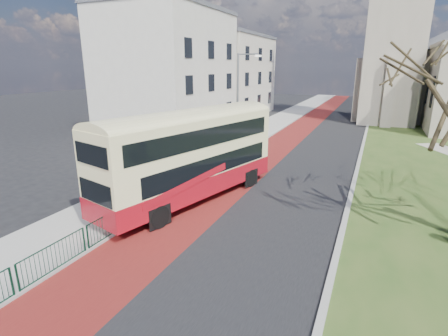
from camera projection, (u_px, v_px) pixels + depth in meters
The scene contains 12 objects.
ground at pixel (180, 243), 14.49m from camera, with size 160.00×160.00×0.00m, color black.
road_carriageway at pixel (307, 147), 31.51m from camera, with size 9.00×120.00×0.01m, color black.
bus_lane at pixel (278, 145), 32.55m from camera, with size 3.40×120.00×0.01m, color #591414.
pavement_west at pixel (240, 141), 33.99m from camera, with size 4.00×120.00×0.12m, color gray.
kerb_west at pixel (260, 142), 33.22m from camera, with size 0.25×120.00×0.13m, color #999993.
kerb_east at pixel (363, 147), 31.49m from camera, with size 0.25×80.00×0.13m, color #999993.
pedestrian_railing at pixel (170, 190), 18.99m from camera, with size 0.07×24.00×1.12m.
gothic_church at pixel (444, 10), 39.42m from camera, with size 16.38×18.00×40.00m.
street_block_near at pixel (169, 71), 37.38m from camera, with size 10.30×14.30×13.00m.
street_block_far at pixel (227, 75), 51.67m from camera, with size 10.30×16.30×11.50m.
streetlamp at pixel (239, 95), 30.70m from camera, with size 2.13×0.18×8.00m.
bus at pixel (191, 152), 18.39m from camera, with size 5.48×11.60×4.73m.
Camera 1 is at (6.90, -11.21, 7.07)m, focal length 28.00 mm.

